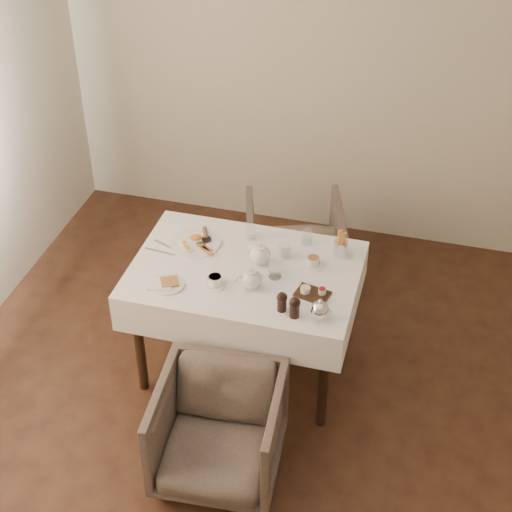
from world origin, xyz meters
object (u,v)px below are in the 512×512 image
Objects in this scene: armchair_far at (294,243)px; teapot_centre at (260,253)px; table at (245,285)px; breakfast_plate at (196,242)px; armchair_near at (219,431)px.

teapot_centre is at bearing 72.57° from armchair_far.
breakfast_plate reaches higher than table.
armchair_far is 3.85× the size of teapot_centre.
teapot_centre is (-0.01, 0.86, 0.53)m from armchair_near.
armchair_far is 0.99m from breakfast_plate.
armchair_far is at bearing 85.36° from armchair_near.
breakfast_plate is 1.71× the size of teapot_centre.
armchair_far reaches higher than armchair_near.
breakfast_plate is at bearing -169.81° from teapot_centre.
table is at bearing 91.20° from armchair_near.
teapot_centre reaches higher than table.
breakfast_plate is at bearing 156.03° from table.
armchair_far is (0.01, 1.71, 0.00)m from armchair_near.
armchair_near is 1.13m from breakfast_plate.
teapot_centre is at bearing 86.17° from armchair_near.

